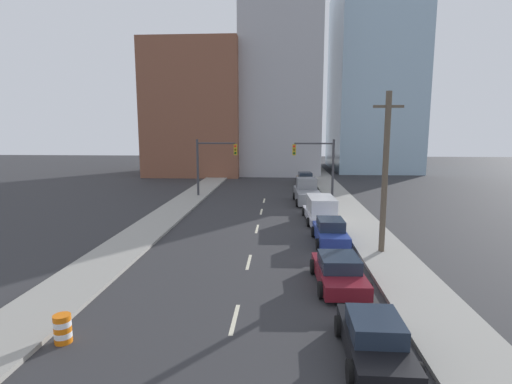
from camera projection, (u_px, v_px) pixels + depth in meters
sidewalk_left at (208, 185)px, 49.71m from camera, size 2.98×89.00×0.17m
sidewalk_right at (329, 186)px, 48.77m from camera, size 2.98×89.00×0.17m
lane_stripe_at_9m at (235, 319)px, 14.68m from camera, size 0.16×2.40×0.01m
lane_stripe_at_16m at (249, 262)px, 21.00m from camera, size 0.16×2.40×0.01m
lane_stripe_at_23m at (257, 229)px, 27.98m from camera, size 0.16×2.40×0.01m
lane_stripe_at_29m at (261, 212)px, 33.80m from camera, size 0.16×2.40×0.01m
lane_stripe_at_34m at (264, 201)px, 39.05m from camera, size 0.16×2.40×0.01m
building_brick_left at (199, 111)px, 62.91m from camera, size 14.00×16.00×19.57m
building_office_center at (280, 79)px, 65.23m from camera, size 12.00×20.00×30.07m
building_glass_right at (372, 80)px, 68.14m from camera, size 13.00×20.00×30.64m
traffic_signal_left at (209, 160)px, 40.69m from camera, size 4.21×0.35×5.91m
traffic_signal_right at (321, 160)px, 39.97m from camera, size 4.21×0.35×5.91m
utility_pole_right_mid at (385, 173)px, 21.64m from camera, size 1.60×0.32×8.91m
traffic_barrel at (63, 329)px, 13.01m from camera, size 0.56×0.56×0.95m
sedan_black at (374, 339)px, 12.06m from camera, size 2.05×4.22×1.35m
sedan_maroon at (339, 271)px, 17.79m from camera, size 2.32×4.65×1.37m
sedan_blue at (330, 232)px, 24.39m from camera, size 2.09×4.59×1.51m
box_truck_silver at (321, 210)px, 30.15m from camera, size 2.62×5.84×1.90m
pickup_truck_gray at (307, 193)px, 37.90m from camera, size 2.59×6.03×2.28m
sedan_green at (307, 186)px, 44.92m from camera, size 2.15×4.34×1.39m
sedan_brown at (305, 179)px, 50.58m from camera, size 2.29×4.82×1.51m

